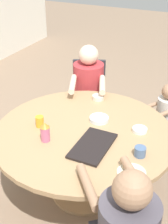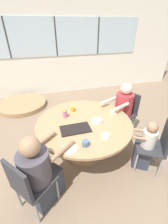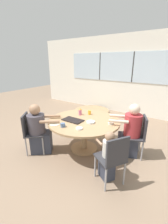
{
  "view_description": "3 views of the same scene",
  "coord_description": "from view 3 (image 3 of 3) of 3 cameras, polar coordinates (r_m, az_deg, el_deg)",
  "views": [
    {
      "loc": [
        -1.98,
        -0.94,
        2.15
      ],
      "look_at": [
        0.0,
        0.0,
        0.88
      ],
      "focal_mm": 50.0,
      "sensor_mm": 36.0,
      "label": 1
    },
    {
      "loc": [
        -0.54,
        -1.89,
        2.05
      ],
      "look_at": [
        0.0,
        0.0,
        0.88
      ],
      "focal_mm": 24.0,
      "sensor_mm": 36.0,
      "label": 2
    },
    {
      "loc": [
        1.7,
        -2.43,
        1.89
      ],
      "look_at": [
        0.0,
        0.0,
        0.88
      ],
      "focal_mm": 24.0,
      "sensor_mm": 36.0,
      "label": 3
    }
  ],
  "objects": [
    {
      "name": "folded_table_stack",
      "position": [
        5.76,
        2.92,
        0.24
      ],
      "size": [
        1.31,
        1.31,
        0.12
      ],
      "color": "tan",
      "rests_on": "ground_plane"
    },
    {
      "name": "wall_back_with_windows",
      "position": [
        5.69,
        18.0,
        13.17
      ],
      "size": [
        8.4,
        0.08,
        2.8
      ],
      "color": "white",
      "rests_on": "ground_plane"
    },
    {
      "name": "chair_for_woman_green_shirt",
      "position": [
        3.36,
        -19.7,
        -6.4
      ],
      "size": [
        0.56,
        0.56,
        0.87
      ],
      "rotation": [
        0.0,
        0.0,
        -0.87
      ],
      "color": "#333338",
      "rests_on": "ground_plane"
    },
    {
      "name": "coffee_mug",
      "position": [
        2.88,
        -8.06,
        -4.96
      ],
      "size": [
        0.09,
        0.09,
        0.08
      ],
      "color": "slate",
      "rests_on": "dining_table"
    },
    {
      "name": "bowl_cereal",
      "position": [
        3.02,
        10.22,
        -4.28
      ],
      "size": [
        0.11,
        0.11,
        0.04
      ],
      "color": "silver",
      "rests_on": "dining_table"
    },
    {
      "name": "person_woman_green_shirt",
      "position": [
        3.34,
        -16.73,
        -7.1
      ],
      "size": [
        0.71,
        0.68,
        1.08
      ],
      "rotation": [
        0.0,
        0.0,
        -0.87
      ],
      "color": "#333847",
      "rests_on": "ground_plane"
    },
    {
      "name": "plate_tortillas",
      "position": [
        3.03,
        -11.13,
        -4.56
      ],
      "size": [
        0.2,
        0.2,
        0.01
      ],
      "color": "beige",
      "rests_on": "dining_table"
    },
    {
      "name": "person_toddler",
      "position": [
        2.57,
        8.99,
        -16.66
      ],
      "size": [
        0.43,
        0.38,
        0.88
      ],
      "rotation": [
        0.0,
        0.0,
        1.02
      ],
      "color": "#333847",
      "rests_on": "ground_plane"
    },
    {
      "name": "bowl_fruit",
      "position": [
        3.04,
        2.53,
        -3.85
      ],
      "size": [
        0.17,
        0.17,
        0.04
      ],
      "color": "silver",
      "rests_on": "dining_table"
    },
    {
      "name": "bowl_white_shallow",
      "position": [
        2.77,
        -1.86,
        -6.29
      ],
      "size": [
        0.12,
        0.12,
        0.03
      ],
      "color": "white",
      "rests_on": "dining_table"
    },
    {
      "name": "juice_glass",
      "position": [
        3.52,
        2.1,
        -0.15
      ],
      "size": [
        0.07,
        0.07,
        0.1
      ],
      "color": "gold",
      "rests_on": "dining_table"
    },
    {
      "name": "person_man_blue_shirt",
      "position": [
        3.23,
        17.09,
        -7.67
      ],
      "size": [
        0.69,
        0.54,
        1.11
      ],
      "rotation": [
        0.0,
        0.0,
        -4.32
      ],
      "color": "#333847",
      "rests_on": "ground_plane"
    },
    {
      "name": "food_tray_dark",
      "position": [
        3.17,
        -4.28,
        -3.08
      ],
      "size": [
        0.44,
        0.25,
        0.02
      ],
      "color": "black",
      "rests_on": "dining_table"
    },
    {
      "name": "dining_table",
      "position": [
        3.24,
        0.0,
        -5.05
      ],
      "size": [
        1.52,
        1.52,
        0.7
      ],
      "color": "tan",
      "rests_on": "ground_plane"
    },
    {
      "name": "sippy_cup",
      "position": [
        3.47,
        -1.48,
        0.23
      ],
      "size": [
        0.08,
        0.08,
        0.17
      ],
      "color": "#CC668C",
      "rests_on": "dining_table"
    },
    {
      "name": "chair_for_toddler",
      "position": [
        2.4,
        11.21,
        -16.34
      ],
      "size": [
        0.55,
        0.55,
        0.87
      ],
      "rotation": [
        0.0,
        0.0,
        1.02
      ],
      "color": "#333338",
      "rests_on": "ground_plane"
    },
    {
      "name": "ground_plane",
      "position": [
        3.51,
        0.0,
        -13.73
      ],
      "size": [
        16.0,
        16.0,
        0.0
      ],
      "primitive_type": "plane",
      "color": "#8C725B"
    },
    {
      "name": "chair_for_man_blue_shirt",
      "position": [
        3.24,
        20.14,
        -7.46
      ],
      "size": [
        0.52,
        0.52,
        0.87
      ],
      "rotation": [
        0.0,
        0.0,
        -4.32
      ],
      "color": "#333338",
      "rests_on": "ground_plane"
    }
  ]
}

